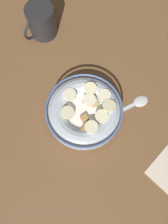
% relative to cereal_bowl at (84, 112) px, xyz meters
% --- Properties ---
extents(ground_plane, '(1.12, 1.12, 0.02)m').
position_rel_cereal_bowl_xyz_m(ground_plane, '(0.00, -0.00, -0.04)').
color(ground_plane, brown).
extents(cereal_bowl, '(0.20, 0.20, 0.06)m').
position_rel_cereal_bowl_xyz_m(cereal_bowl, '(0.00, 0.00, 0.00)').
color(cereal_bowl, '#B2BCC6').
rests_on(cereal_bowl, ground_plane).
extents(spoon, '(0.16, 0.08, 0.01)m').
position_rel_cereal_bowl_xyz_m(spoon, '(-0.11, 0.09, -0.03)').
color(spoon, silver).
rests_on(spoon, ground_plane).
extents(coffee_mug, '(0.11, 0.08, 0.09)m').
position_rel_cereal_bowl_xyz_m(coffee_mug, '(-0.13, -0.27, 0.02)').
color(coffee_mug, '#262628').
rests_on(coffee_mug, ground_plane).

